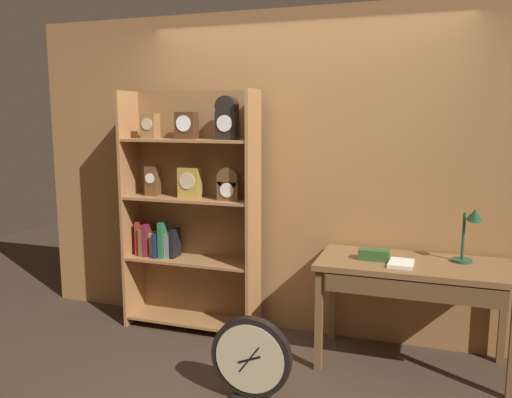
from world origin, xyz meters
TOP-DOWN VIEW (x-y plane):
  - back_wood_panel at (0.00, 1.29)m, footprint 4.80×0.05m
  - bookshelf at (-0.87, 1.04)m, footprint 1.13×0.32m
  - workbench at (0.92, 0.89)m, footprint 1.33×0.63m
  - desk_lamp at (1.26, 0.99)m, footprint 0.18×0.18m
  - toolbox_small at (0.64, 0.88)m, footprint 0.21×0.10m
  - open_repair_manual at (0.83, 0.80)m, footprint 0.17×0.23m
  - round_clock_large at (-0.01, 0.09)m, footprint 0.52×0.11m

SIDE VIEW (x-z plane):
  - round_clock_large at x=-0.01m, z-range 0.00..0.56m
  - workbench at x=0.92m, z-range 0.29..1.06m
  - open_repair_manual at x=0.83m, z-range 0.77..0.79m
  - toolbox_small at x=0.64m, z-range 0.77..0.84m
  - desk_lamp at x=1.26m, z-range 0.80..1.20m
  - bookshelf at x=-0.87m, z-range 0.05..2.02m
  - back_wood_panel at x=0.00m, z-range 0.00..2.60m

